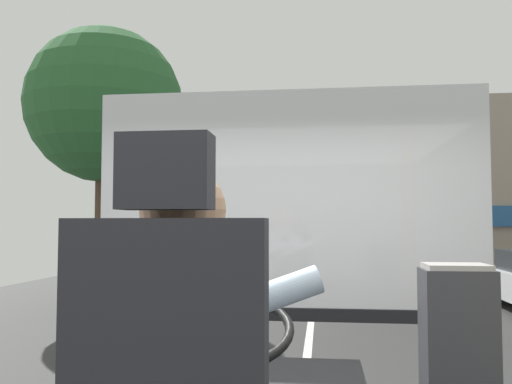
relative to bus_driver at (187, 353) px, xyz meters
The scene contains 4 objects.
ground 9.30m from the bus_driver, 89.07° to the left, with size 18.00×44.00×0.06m.
bus_driver is the anchor object (origin of this frame).
windshield_panel 2.03m from the bus_driver, 85.73° to the left, with size 2.50×0.08×1.48m.
street_tree 10.57m from the bus_driver, 114.10° to the left, with size 3.26×3.26×5.94m.
Camera 1 is at (0.22, -1.83, 1.81)m, focal length 37.89 mm.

